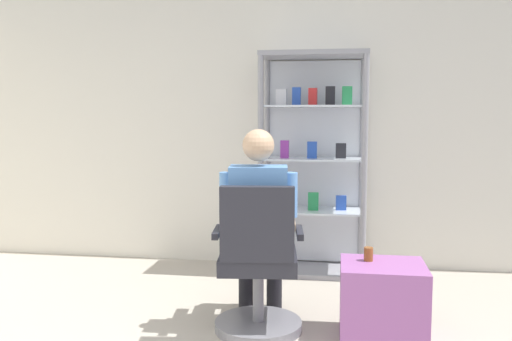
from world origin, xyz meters
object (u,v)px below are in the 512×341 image
display_cabinet_main (313,162)px  seated_shopkeeper (259,218)px  office_chair (258,273)px  tea_glass (368,254)px  storage_crate (382,301)px

display_cabinet_main → seated_shopkeeper: size_ratio=1.47×
office_chair → tea_glass: 0.70m
storage_crate → seated_shopkeeper: bearing=171.1°
office_chair → storage_crate: size_ratio=1.87×
storage_crate → office_chair: bearing=-177.1°
seated_shopkeeper → storage_crate: seated_shopkeeper is taller
seated_shopkeeper → storage_crate: size_ratio=2.52×
display_cabinet_main → office_chair: 1.58m
storage_crate → display_cabinet_main: bearing=109.4°
display_cabinet_main → tea_glass: (0.41, -1.34, -0.45)m
office_chair → storage_crate: (0.77, 0.04, -0.16)m
office_chair → storage_crate: office_chair is taller
office_chair → storage_crate: bearing=2.9°
display_cabinet_main → storage_crate: bearing=-70.6°
display_cabinet_main → tea_glass: bearing=-73.1°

